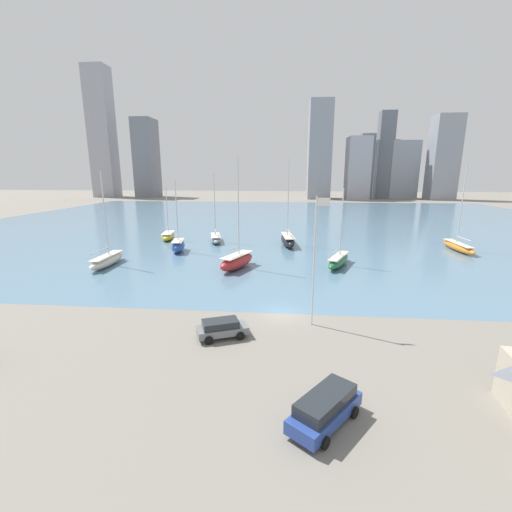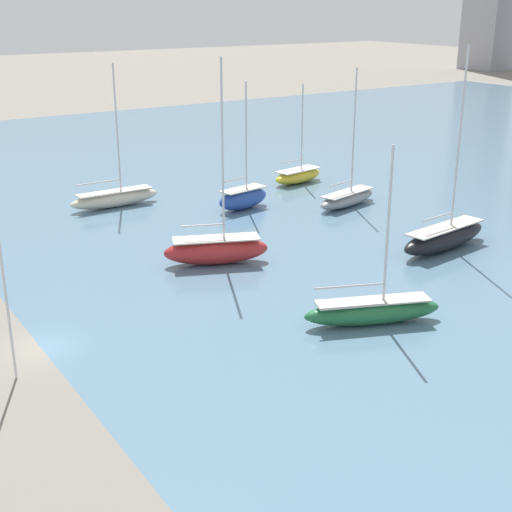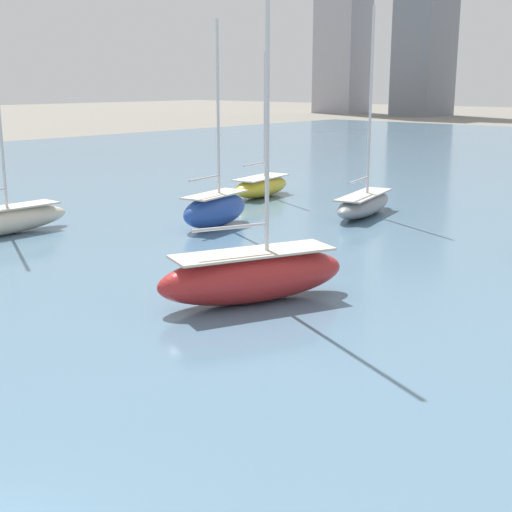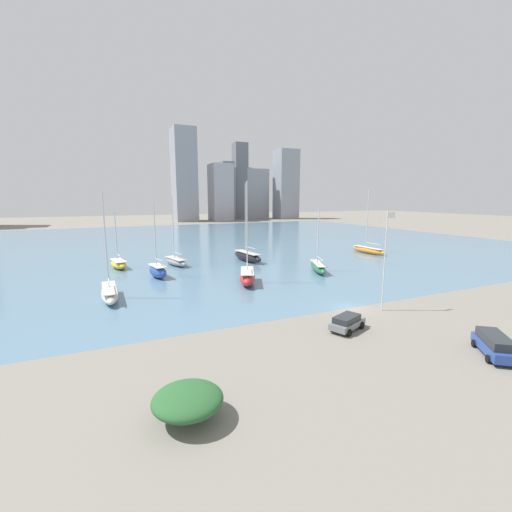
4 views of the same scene
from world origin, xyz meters
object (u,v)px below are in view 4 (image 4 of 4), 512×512
object	(u,v)px
sailboat_orange	(368,250)
sailboat_yellow	(119,264)
sailboat_green	(318,267)
sailboat_black	(247,256)
flag_pole	(385,258)
sailboat_red	(247,276)
sailboat_blue	(158,271)
parked_wagon_gray	(347,322)
parked_suv_blue	(495,345)
sailboat_gray	(176,261)
sailboat_cream	(110,293)

from	to	relation	value
sailboat_orange	sailboat_yellow	bearing A→B (deg)	172.39
sailboat_green	sailboat_black	world-z (taller)	sailboat_black
flag_pole	sailboat_green	xyz separation A→B (m)	(5.42, 21.49, -5.56)
sailboat_black	sailboat_red	bearing A→B (deg)	-120.07
sailboat_blue	parked_wagon_gray	size ratio (longest dim) A/B	2.66
sailboat_black	parked_wagon_gray	world-z (taller)	sailboat_black
sailboat_red	sailboat_black	xyz separation A→B (m)	(7.55, 17.89, -0.08)
sailboat_blue	parked_suv_blue	world-z (taller)	sailboat_blue
sailboat_yellow	sailboat_red	size ratio (longest dim) A/B	0.70
parked_suv_blue	sailboat_yellow	bearing A→B (deg)	155.29
sailboat_orange	parked_suv_blue	distance (m)	55.66
flag_pole	sailboat_gray	world-z (taller)	sailboat_gray
flag_pole	sailboat_gray	xyz separation A→B (m)	(-17.23, 38.42, -5.61)
sailboat_gray	sailboat_cream	bearing A→B (deg)	-136.12
sailboat_orange	sailboat_cream	distance (m)	60.97
sailboat_cream	sailboat_gray	distance (m)	23.74
flag_pole	sailboat_red	bearing A→B (deg)	117.92
sailboat_blue	sailboat_red	bearing A→B (deg)	-49.87
sailboat_blue	sailboat_black	xyz separation A→B (m)	(19.82, 7.63, -0.05)
sailboat_black	sailboat_gray	bearing A→B (deg)	165.64
sailboat_yellow	sailboat_black	bearing A→B (deg)	-17.08
sailboat_red	sailboat_green	bearing A→B (deg)	33.04
sailboat_cream	sailboat_green	bearing A→B (deg)	4.39
sailboat_orange	sailboat_cream	bearing A→B (deg)	-166.76
sailboat_orange	sailboat_black	size ratio (longest dim) A/B	0.93
sailboat_cream	parked_suv_blue	size ratio (longest dim) A/B	2.72
sailboat_yellow	sailboat_red	distance (m)	27.93
sailboat_cream	sailboat_blue	size ratio (longest dim) A/B	1.13
sailboat_gray	sailboat_black	xyz separation A→B (m)	(14.89, -1.87, 0.24)
sailboat_orange	sailboat_yellow	distance (m)	57.05
sailboat_orange	sailboat_red	distance (m)	41.79
sailboat_red	parked_suv_blue	size ratio (longest dim) A/B	3.06
sailboat_orange	sailboat_red	size ratio (longest dim) A/B	0.96
sailboat_cream	sailboat_blue	xyz separation A→B (m)	(7.84, 10.51, 0.22)
sailboat_red	sailboat_gray	xyz separation A→B (m)	(-7.35, 19.76, -0.32)
sailboat_red	parked_wagon_gray	xyz separation A→B (m)	(1.89, -21.97, -0.32)
sailboat_gray	parked_wagon_gray	xyz separation A→B (m)	(9.24, -41.73, -0.00)
sailboat_gray	parked_wagon_gray	size ratio (longest dim) A/B	2.92
sailboat_cream	parked_suv_blue	world-z (taller)	sailboat_cream
flag_pole	sailboat_yellow	size ratio (longest dim) A/B	1.07
flag_pole	sailboat_cream	distance (m)	35.63
sailboat_cream	parked_suv_blue	distance (m)	43.44
sailboat_green	parked_wagon_gray	bearing A→B (deg)	-96.35
parked_suv_blue	sailboat_green	bearing A→B (deg)	118.59
sailboat_cream	sailboat_yellow	xyz separation A→B (m)	(2.10, 21.60, -0.05)
sailboat_cream	sailboat_orange	bearing A→B (deg)	14.51
sailboat_yellow	sailboat_blue	world-z (taller)	sailboat_blue
flag_pole	sailboat_red	xyz separation A→B (m)	(-9.89, 18.66, -5.29)
sailboat_cream	parked_wagon_gray	world-z (taller)	sailboat_cream
sailboat_yellow	parked_wagon_gray	world-z (taller)	sailboat_yellow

